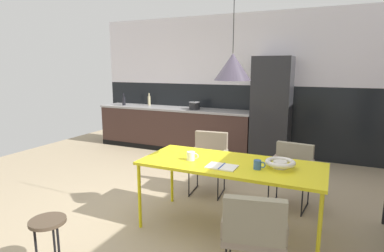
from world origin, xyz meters
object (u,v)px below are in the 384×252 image
object	(u,v)px
armchair_far_side	(209,155)
side_stool	(48,226)
refrigerator_column	(272,110)
dining_table	(231,167)
open_book	(222,167)
pendant_lamp_over_table_near	(233,67)
bottle_vinegar_dark	(149,100)
mug_tall_blue	(258,165)
cooking_pot	(194,106)
armchair_near_window	(254,227)
fruit_bowl	(280,163)
bottle_wine_green	(124,101)
armchair_corner_seat	(292,166)
mug_glass_clear	(191,156)

from	to	relation	value
armchair_far_side	side_stool	xyz separation A→B (m)	(-0.57, -2.20, -0.10)
refrigerator_column	side_stool	xyz separation A→B (m)	(-1.06, -4.06, -0.53)
dining_table	open_book	xyz separation A→B (m)	(-0.04, -0.18, 0.05)
armchair_far_side	pendant_lamp_over_table_near	bearing A→B (deg)	117.23
armchair_far_side	bottle_vinegar_dark	world-z (taller)	bottle_vinegar_dark
bottle_vinegar_dark	refrigerator_column	bearing A→B (deg)	-3.12
open_book	mug_tall_blue	size ratio (longest dim) A/B	2.50
dining_table	cooking_pot	bearing A→B (deg)	121.02
armchair_near_window	fruit_bowl	xyz separation A→B (m)	(0.06, 0.81, 0.29)
bottle_vinegar_dark	bottle_wine_green	size ratio (longest dim) A/B	1.00
mug_tall_blue	refrigerator_column	bearing A→B (deg)	97.98
fruit_bowl	mug_tall_blue	size ratio (longest dim) A/B	2.49
dining_table	armchair_corner_seat	bearing A→B (deg)	60.75
open_book	mug_glass_clear	distance (m)	0.39
refrigerator_column	mug_glass_clear	bearing A→B (deg)	-96.34
armchair_corner_seat	mug_glass_clear	bearing A→B (deg)	53.66
dining_table	side_stool	xyz separation A→B (m)	(-1.16, -1.32, -0.28)
cooking_pot	refrigerator_column	bearing A→B (deg)	1.91
armchair_near_window	bottle_wine_green	world-z (taller)	bottle_wine_green
dining_table	mug_glass_clear	bearing A→B (deg)	-167.88
armchair_far_side	armchair_corner_seat	distance (m)	1.10
open_book	bottle_wine_green	world-z (taller)	bottle_wine_green
cooking_pot	side_stool	distance (m)	4.07
mug_tall_blue	bottle_wine_green	xyz separation A→B (m)	(-3.63, 2.76, 0.19)
armchair_corner_seat	fruit_bowl	xyz separation A→B (m)	(-0.02, -0.88, 0.29)
fruit_bowl	armchair_far_side	bearing A→B (deg)	141.79
open_book	side_stool	size ratio (longest dim) A/B	0.61
side_stool	armchair_corner_seat	bearing A→B (deg)	53.17
refrigerator_column	mug_glass_clear	distance (m)	2.86
refrigerator_column	cooking_pot	bearing A→B (deg)	-178.09
refrigerator_column	armchair_far_side	world-z (taller)	refrigerator_column
dining_table	mug_tall_blue	world-z (taller)	mug_tall_blue
refrigerator_column	side_stool	bearing A→B (deg)	-104.63
armchair_near_window	mug_glass_clear	distance (m)	1.13
side_stool	fruit_bowl	bearing A→B (deg)	39.30
bottle_wine_green	side_stool	bearing A→B (deg)	-61.42
armchair_far_side	fruit_bowl	distance (m)	1.40
refrigerator_column	fruit_bowl	distance (m)	2.78
refrigerator_column	bottle_vinegar_dark	distance (m)	2.72
armchair_corner_seat	cooking_pot	size ratio (longest dim) A/B	3.48
open_book	bottle_vinegar_dark	size ratio (longest dim) A/B	1.07
mug_glass_clear	pendant_lamp_over_table_near	world-z (taller)	pendant_lamp_over_table_near
dining_table	armchair_far_side	bearing A→B (deg)	123.72
open_book	bottle_wine_green	size ratio (longest dim) A/B	1.07
bottle_wine_green	armchair_near_window	bearing A→B (deg)	-42.41
armchair_corner_seat	open_book	bearing A→B (deg)	69.81
mug_tall_blue	armchair_corner_seat	bearing A→B (deg)	78.21
fruit_bowl	pendant_lamp_over_table_near	world-z (taller)	pendant_lamp_over_table_near
armchair_corner_seat	bottle_vinegar_dark	xyz separation A→B (m)	(-3.32, 1.98, 0.49)
fruit_bowl	bottle_vinegar_dark	bearing A→B (deg)	139.12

